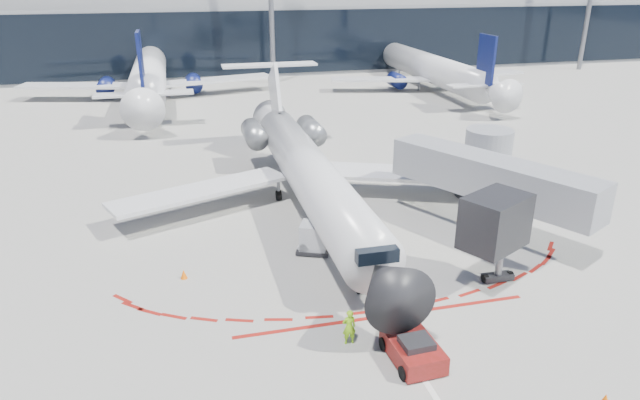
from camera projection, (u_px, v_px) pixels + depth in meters
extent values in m
plane|color=gray|center=(323.00, 219.00, 36.61)|extent=(260.00, 260.00, 0.00)
cube|color=silver|center=(315.00, 207.00, 38.41)|extent=(0.25, 40.00, 0.01)
cube|color=maroon|center=(384.00, 316.00, 26.26)|extent=(14.00, 0.25, 0.01)
cube|color=gray|center=(225.00, 35.00, 93.24)|extent=(150.00, 24.00, 10.00)
cylinder|color=gray|center=(223.00, 3.00, 91.37)|extent=(150.00, 24.00, 24.00)
cube|color=black|center=(233.00, 44.00, 82.40)|extent=(150.00, 0.20, 9.00)
cube|color=gray|center=(491.00, 177.00, 33.24)|extent=(8.22, 12.61, 2.30)
cube|color=black|center=(495.00, 221.00, 27.39)|extent=(3.86, 3.44, 2.60)
cylinder|color=slate|center=(500.00, 260.00, 28.82)|extent=(0.36, 0.36, 2.40)
cube|color=black|center=(498.00, 277.00, 29.19)|extent=(1.60, 0.60, 0.30)
cylinder|color=gray|center=(486.00, 163.00, 39.54)|extent=(3.20, 3.20, 4.80)
cylinder|color=black|center=(483.00, 192.00, 40.34)|extent=(4.00, 4.00, 0.50)
cylinder|color=silver|center=(311.00, 176.00, 36.42)|extent=(3.02, 24.62, 3.02)
cone|color=black|center=(387.00, 282.00, 23.93)|extent=(3.02, 3.13, 3.02)
cone|color=silver|center=(274.00, 122.00, 49.31)|extent=(3.02, 4.03, 3.02)
cube|color=black|center=(373.00, 250.00, 25.31)|extent=(1.90, 1.57, 0.62)
cube|color=silver|center=(201.00, 191.00, 36.75)|extent=(11.99, 7.11, 0.35)
cube|color=silver|center=(402.00, 173.00, 39.87)|extent=(11.99, 7.11, 0.35)
cube|color=silver|center=(275.00, 94.00, 47.30)|extent=(0.28, 5.25, 5.34)
cube|color=silver|center=(269.00, 65.00, 48.67)|extent=(8.06, 1.79, 0.18)
cylinder|color=slate|center=(254.00, 134.00, 44.66)|extent=(1.68, 3.81, 1.68)
cylinder|color=slate|center=(311.00, 130.00, 45.70)|extent=(1.68, 3.81, 1.68)
cylinder|color=black|center=(359.00, 288.00, 28.02)|extent=(0.25, 0.63, 0.63)
cylinder|color=black|center=(279.00, 195.00, 39.41)|extent=(0.34, 0.72, 0.72)
cylinder|color=black|center=(326.00, 191.00, 40.17)|extent=(0.34, 0.72, 0.72)
cylinder|color=slate|center=(360.00, 282.00, 27.91)|extent=(0.20, 0.20, 1.23)
cube|color=#63140E|center=(413.00, 350.00, 23.13)|extent=(1.92, 2.93, 0.80)
cube|color=black|center=(417.00, 343.00, 22.69)|extent=(1.30, 1.13, 0.31)
cylinder|color=slate|center=(393.00, 327.00, 24.92)|extent=(0.21, 2.31, 0.09)
cylinder|color=black|center=(404.00, 373.00, 22.11)|extent=(0.28, 0.58, 0.57)
cylinder|color=black|center=(443.00, 365.00, 22.57)|extent=(0.28, 0.58, 0.57)
cylinder|color=black|center=(384.00, 344.00, 23.84)|extent=(0.28, 0.58, 0.57)
cylinder|color=black|center=(420.00, 337.00, 24.30)|extent=(0.28, 0.58, 0.57)
imported|color=#9CF519|center=(349.00, 327.00, 24.06)|extent=(0.60, 0.39, 1.63)
cube|color=black|center=(314.00, 249.00, 32.26)|extent=(2.29, 2.14, 0.20)
cube|color=silver|center=(314.00, 236.00, 31.95)|extent=(1.88, 1.83, 1.46)
cylinder|color=black|center=(299.00, 254.00, 31.85)|extent=(0.16, 0.20, 0.18)
cylinder|color=black|center=(325.00, 256.00, 31.64)|extent=(0.16, 0.20, 0.18)
cylinder|color=black|center=(303.00, 244.00, 32.94)|extent=(0.16, 0.20, 0.18)
cylinder|color=black|center=(328.00, 246.00, 32.72)|extent=(0.16, 0.20, 0.18)
cone|color=#FF6405|center=(184.00, 274.00, 29.40)|extent=(0.35, 0.35, 0.49)
cone|color=#FF6405|center=(605.00, 399.00, 20.86)|extent=(0.32, 0.32, 0.44)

